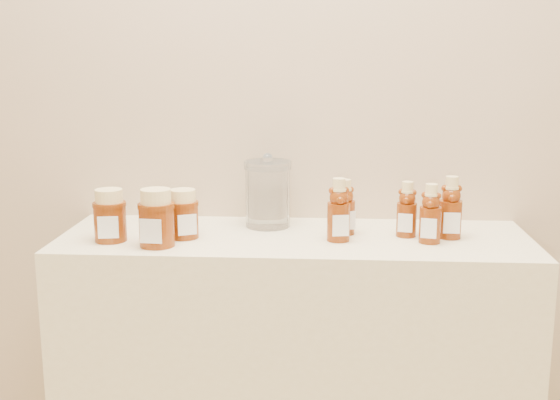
# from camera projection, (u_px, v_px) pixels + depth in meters

# --- Properties ---
(wall_back) EXTENTS (3.50, 0.02, 2.70)m
(wall_back) POSITION_uv_depth(u_px,v_px,m) (299.00, 56.00, 1.89)
(wall_back) COLOR tan
(wall_back) RESTS_ON ground
(display_table) EXTENTS (1.20, 0.40, 0.90)m
(display_table) POSITION_uv_depth(u_px,v_px,m) (294.00, 397.00, 1.89)
(display_table) COLOR beige
(display_table) RESTS_ON ground
(bear_bottle_back_left) EXTENTS (0.07, 0.07, 0.16)m
(bear_bottle_back_left) POSITION_uv_depth(u_px,v_px,m) (345.00, 203.00, 1.80)
(bear_bottle_back_left) COLOR #5F2107
(bear_bottle_back_left) RESTS_ON display_table
(bear_bottle_back_mid) EXTENTS (0.07, 0.07, 0.16)m
(bear_bottle_back_mid) POSITION_uv_depth(u_px,v_px,m) (407.00, 206.00, 1.78)
(bear_bottle_back_mid) COLOR #5F2107
(bear_bottle_back_mid) RESTS_ON display_table
(bear_bottle_back_right) EXTENTS (0.06, 0.06, 0.18)m
(bear_bottle_back_right) POSITION_uv_depth(u_px,v_px,m) (451.00, 203.00, 1.76)
(bear_bottle_back_right) COLOR #5F2107
(bear_bottle_back_right) RESTS_ON display_table
(bear_bottle_front_left) EXTENTS (0.07, 0.07, 0.18)m
(bear_bottle_front_left) POSITION_uv_depth(u_px,v_px,m) (339.00, 206.00, 1.73)
(bear_bottle_front_left) COLOR #5F2107
(bear_bottle_front_left) RESTS_ON display_table
(bear_bottle_front_right) EXTENTS (0.07, 0.07, 0.17)m
(bear_bottle_front_right) POSITION_uv_depth(u_px,v_px,m) (431.00, 210.00, 1.72)
(bear_bottle_front_right) COLOR #5F2107
(bear_bottle_front_right) RESTS_ON display_table
(honey_jar_left) EXTENTS (0.10, 0.10, 0.13)m
(honey_jar_left) POSITION_uv_depth(u_px,v_px,m) (110.00, 215.00, 1.73)
(honey_jar_left) COLOR #5F2107
(honey_jar_left) RESTS_ON display_table
(honey_jar_back) EXTENTS (0.11, 0.11, 0.12)m
(honey_jar_back) POSITION_uv_depth(u_px,v_px,m) (183.00, 214.00, 1.77)
(honey_jar_back) COLOR #5F2107
(honey_jar_back) RESTS_ON display_table
(honey_jar_front) EXTENTS (0.10, 0.10, 0.14)m
(honey_jar_front) POSITION_uv_depth(u_px,v_px,m) (156.00, 218.00, 1.69)
(honey_jar_front) COLOR #5F2107
(honey_jar_front) RESTS_ON display_table
(glass_canister) EXTENTS (0.16, 0.16, 0.19)m
(glass_canister) POSITION_uv_depth(u_px,v_px,m) (268.00, 191.00, 1.87)
(glass_canister) COLOR white
(glass_canister) RESTS_ON display_table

